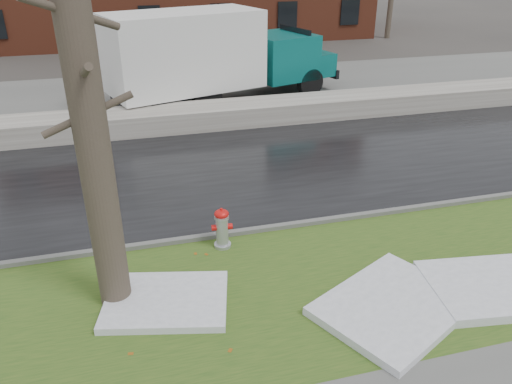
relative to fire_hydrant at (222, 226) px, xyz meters
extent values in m
plane|color=#47423D|center=(0.50, -0.61, -0.54)|extent=(120.00, 120.00, 0.00)
cube|color=#2B4D19|center=(0.50, -1.86, -0.52)|extent=(60.00, 4.50, 0.04)
cube|color=black|center=(0.50, 3.89, -0.52)|extent=(60.00, 7.00, 0.03)
cube|color=slate|center=(0.50, 12.39, -0.52)|extent=(60.00, 9.00, 0.03)
cube|color=slate|center=(0.50, 0.39, -0.47)|extent=(60.00, 0.15, 0.14)
cube|color=#BBB7AB|center=(0.50, 8.09, -0.16)|extent=(60.00, 1.60, 0.75)
cylinder|color=#AEB0B6|center=(0.00, -0.01, -0.10)|extent=(0.28, 0.28, 0.80)
ellipsoid|color=red|center=(0.00, -0.01, 0.30)|extent=(0.33, 0.33, 0.19)
cylinder|color=red|center=(0.00, -0.01, 0.41)|extent=(0.06, 0.06, 0.06)
cylinder|color=red|center=(-0.17, 0.01, -0.02)|extent=(0.12, 0.13, 0.13)
cylinder|color=red|center=(0.17, -0.02, -0.02)|extent=(0.12, 0.13, 0.13)
cylinder|color=#AEB0B6|center=(0.01, 0.16, -0.02)|extent=(0.17, 0.13, 0.16)
cylinder|color=brown|center=(-2.26, -1.27, 2.96)|extent=(0.67, 0.67, 6.92)
cylinder|color=brown|center=(-2.26, -1.27, 3.66)|extent=(0.45, 1.70, 0.72)
cylinder|color=brown|center=(-2.26, -1.27, 4.55)|extent=(1.30, 1.00, 0.65)
cylinder|color=brown|center=(-2.26, -1.27, 3.06)|extent=(1.44, 0.27, 0.62)
cube|color=black|center=(2.04, 10.81, 0.16)|extent=(8.53, 3.54, 0.24)
cube|color=white|center=(0.70, 10.40, 1.72)|extent=(6.33, 4.27, 2.90)
cube|color=#0B6764|center=(4.96, 11.70, 1.07)|extent=(3.12, 3.19, 1.83)
cube|color=#0B6764|center=(6.45, 12.16, 0.64)|extent=(1.92, 2.64, 0.97)
cube|color=black|center=(5.68, 11.92, 1.72)|extent=(0.71, 2.08, 0.97)
cube|color=black|center=(-2.69, 9.36, -0.19)|extent=(2.14, 1.77, 0.72)
cylinder|color=black|center=(6.06, 10.86, 0.05)|extent=(1.22, 0.65, 1.18)
cylinder|color=black|center=(5.40, 13.02, 0.05)|extent=(1.22, 0.65, 1.18)
cylinder|color=black|center=(1.34, 9.41, 0.05)|extent=(1.22, 0.65, 1.18)
cylinder|color=black|center=(0.68, 11.57, 0.05)|extent=(1.22, 0.65, 1.18)
cylinder|color=black|center=(-0.30, 8.91, 0.05)|extent=(1.22, 0.65, 1.18)
cylinder|color=black|center=(-0.96, 11.07, 0.05)|extent=(1.22, 0.65, 1.18)
imported|color=black|center=(-3.15, 8.69, 1.11)|extent=(0.66, 0.45, 1.79)
cube|color=white|center=(2.54, -2.87, -0.42)|extent=(3.22, 2.96, 0.16)
cube|color=white|center=(-1.39, -1.65, -0.43)|extent=(2.51, 2.06, 0.14)
cube|color=white|center=(4.82, -2.89, -0.41)|extent=(3.02, 2.16, 0.18)
camera|label=1|loc=(-1.67, -9.08, 5.42)|focal=35.00mm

